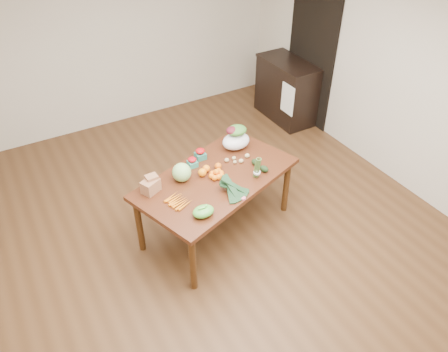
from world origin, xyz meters
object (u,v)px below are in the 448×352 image
cabinet (286,90)px  asparagus_bundle (257,168)px  dining_table (217,203)px  cabbage (182,172)px  salad_bag (236,138)px  kale_bunch (236,189)px  paper_bag (150,185)px  mandarin_cluster (216,173)px

cabinet → asparagus_bundle: (-1.84, -1.93, 0.40)m
dining_table → cabinet: bearing=19.1°
cabbage → salad_bag: (0.80, 0.23, 0.03)m
cabinet → kale_bunch: cabinet is taller
paper_bag → mandarin_cluster: paper_bag is taller
dining_table → kale_bunch: kale_bunch is taller
cabinet → kale_bunch: 3.03m
salad_bag → dining_table: bearing=-141.9°
dining_table → mandarin_cluster: 0.42m
kale_bunch → cabbage: bearing=107.6°
dining_table → salad_bag: bearing=19.4°
cabbage → asparagus_bundle: 0.78m
dining_table → paper_bag: 0.83m
cabinet → kale_bunch: size_ratio=2.55×
paper_bag → asparagus_bundle: 1.10m
paper_bag → mandarin_cluster: 0.70m
paper_bag → salad_bag: salad_bag is taller
dining_table → cabbage: (-0.34, 0.13, 0.47)m
dining_table → cabinet: 2.79m
cabinet → salad_bag: (-1.74, -1.35, 0.41)m
dining_table → mandarin_cluster: (0.00, -0.00, 0.42)m
paper_bag → cabbage: bearing=2.4°
cabbage → kale_bunch: 0.60m
dining_table → cabinet: size_ratio=1.68×
paper_bag → cabinet: bearing=28.9°
paper_bag → salad_bag: (1.15, 0.25, 0.04)m
salad_bag → cabinet: bearing=37.7°
kale_bunch → asparagus_bundle: 0.37m
paper_bag → cabbage: (0.35, 0.02, 0.02)m
cabinet → asparagus_bundle: asparagus_bundle is taller
cabbage → dining_table: bearing=-20.7°
mandarin_cluster → salad_bag: salad_bag is taller
cabinet → cabbage: 3.01m
cabinet → cabbage: cabbage is taller
cabinet → mandarin_cluster: (-2.20, -1.71, 0.33)m
paper_bag → asparagus_bundle: bearing=-17.7°
cabinet → mandarin_cluster: bearing=-142.1°
kale_bunch → asparagus_bundle: asparagus_bundle is taller
dining_table → asparagus_bundle: (0.36, -0.22, 0.50)m
kale_bunch → cabinet: bearing=24.8°
asparagus_bundle → mandarin_cluster: bearing=130.1°
kale_bunch → salad_bag: bearing=39.9°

